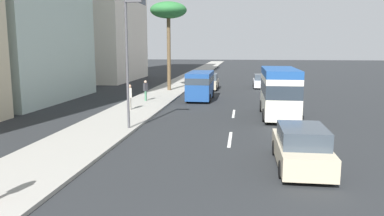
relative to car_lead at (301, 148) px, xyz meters
name	(u,v)px	position (x,y,z in m)	size (l,w,h in m)	color
ground_plane	(236,95)	(22.06, 2.88, -0.78)	(198.00, 198.00, 0.00)	#26282B
sidewalk_right	(164,93)	(22.06, 10.10, -0.70)	(162.00, 3.88, 0.15)	#9E9B93
lane_stripe_mid	(230,139)	(4.06, 2.88, -0.77)	(3.20, 0.16, 0.01)	silver
lane_stripe_far	(234,114)	(11.50, 2.88, -0.77)	(3.20, 0.16, 0.01)	silver
car_lead	(301,148)	(0.00, 0.00, 0.00)	(4.73, 1.92, 1.64)	beige
minibus_second	(279,91)	(10.72, -0.11, 0.99)	(6.38, 2.29, 3.23)	silver
car_third	(209,82)	(26.65, 5.98, 0.02)	(4.73, 1.96, 1.68)	beige
van_fourth	(200,84)	(18.14, 5.98, 0.62)	(5.35, 2.12, 2.45)	#1E478C
car_fifth	(261,81)	(28.82, 0.19, -0.04)	(4.34, 1.81, 1.54)	silver
pedestrian_near_lamp	(130,96)	(11.33, 10.31, 0.39)	(0.39, 0.34, 1.82)	beige
pedestrian_mid_block	(146,90)	(15.95, 10.35, 0.31)	(0.39, 0.37, 1.70)	#4C8C66
palm_tree	(168,12)	(23.94, 9.92, 7.32)	(3.72, 3.72, 8.98)	brown
street_lamp	(129,50)	(5.35, 8.46, 3.71)	(0.24, 0.97, 7.06)	#4C4C51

